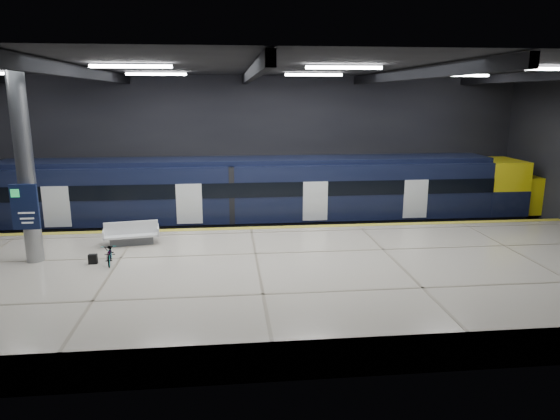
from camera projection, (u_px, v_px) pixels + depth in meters
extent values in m
plane|color=black|center=(254.00, 272.00, 20.17)|extent=(30.00, 30.00, 0.00)
cube|color=black|center=(245.00, 152.00, 27.02)|extent=(30.00, 0.10, 8.00)
cube|color=black|center=(271.00, 227.00, 11.52)|extent=(30.00, 0.10, 8.00)
cube|color=black|center=(252.00, 67.00, 18.37)|extent=(30.00, 16.00, 0.10)
cube|color=black|center=(84.00, 73.00, 17.82)|extent=(0.25, 16.00, 0.40)
cube|color=black|center=(252.00, 74.00, 18.43)|extent=(0.25, 16.00, 0.40)
cube|color=black|center=(409.00, 74.00, 19.04)|extent=(0.25, 16.00, 0.40)
cube|color=black|center=(556.00, 75.00, 19.65)|extent=(0.25, 16.00, 0.40)
cube|color=white|center=(131.00, 66.00, 16.05)|extent=(2.60, 0.18, 0.10)
cube|color=white|center=(344.00, 68.00, 16.77)|extent=(2.60, 0.18, 0.10)
cube|color=white|center=(540.00, 69.00, 17.48)|extent=(2.60, 0.18, 0.10)
cube|color=white|center=(156.00, 74.00, 21.87)|extent=(2.60, 0.18, 0.10)
cube|color=white|center=(314.00, 75.00, 22.58)|extent=(2.60, 0.18, 0.10)
cube|color=white|center=(461.00, 75.00, 23.30)|extent=(2.60, 0.18, 0.10)
cube|color=beige|center=(258.00, 281.00, 17.62)|extent=(30.00, 11.00, 1.10)
cube|color=gold|center=(251.00, 228.00, 22.58)|extent=(30.00, 0.40, 0.01)
cube|color=gray|center=(249.00, 237.00, 24.78)|extent=(30.00, 0.08, 0.16)
cube|color=gray|center=(248.00, 230.00, 26.18)|extent=(30.00, 0.08, 0.16)
cube|color=black|center=(252.00, 225.00, 25.39)|extent=(24.00, 2.58, 0.80)
cube|color=black|center=(251.00, 190.00, 24.99)|extent=(24.00, 2.80, 2.75)
cube|color=black|center=(251.00, 161.00, 24.66)|extent=(24.00, 2.30, 0.24)
cube|color=black|center=(253.00, 190.00, 23.57)|extent=(24.00, 0.04, 0.70)
cube|color=white|center=(315.00, 201.00, 24.00)|extent=(1.20, 0.05, 1.90)
cube|color=yellow|center=(497.00, 186.00, 26.32)|extent=(2.00, 2.80, 2.75)
ellipsoid|color=yellow|center=(543.00, 193.00, 26.69)|extent=(3.60, 2.52, 1.90)
cube|color=black|center=(503.00, 182.00, 26.31)|extent=(1.60, 2.38, 0.80)
cube|color=#595B60|center=(132.00, 240.00, 20.11)|extent=(1.74, 0.78, 0.31)
cube|color=white|center=(132.00, 235.00, 20.05)|extent=(2.21, 1.21, 0.08)
cube|color=white|center=(131.00, 228.00, 19.99)|extent=(2.08, 0.41, 0.52)
cube|color=white|center=(104.00, 234.00, 19.76)|extent=(0.20, 0.89, 0.31)
cube|color=white|center=(158.00, 230.00, 20.29)|extent=(0.20, 0.89, 0.31)
imported|color=#99999E|center=(110.00, 253.00, 17.78)|extent=(0.73, 1.50, 0.75)
cube|color=black|center=(93.00, 259.00, 17.76)|extent=(0.30, 0.18, 0.35)
cylinder|color=#9EA0A5|center=(25.00, 166.00, 17.36)|extent=(0.60, 0.60, 6.90)
cube|color=#111A3E|center=(25.00, 207.00, 17.26)|extent=(0.90, 0.12, 1.60)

